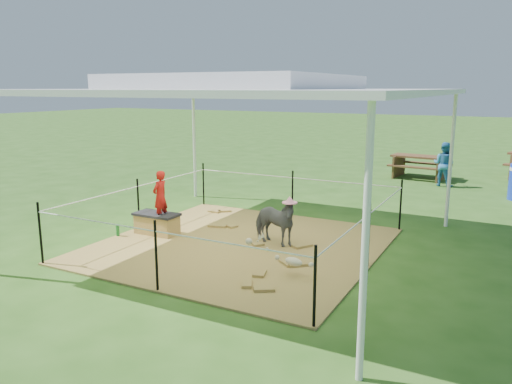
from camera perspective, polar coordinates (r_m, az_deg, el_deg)
The scene contains 13 objects.
ground at distance 8.74m, azimuth -1.85°, elevation -6.18°, with size 90.00×90.00×0.00m, color #2D5919.
hay_patch at distance 8.73m, azimuth -1.85°, elevation -6.09°, with size 4.60×4.60×0.03m, color brown.
canopy_tent at distance 8.31m, azimuth -1.97°, elevation 11.76°, with size 6.30×6.30×2.90m.
rope_fence at distance 8.56m, azimuth -1.87°, elevation -2.08°, with size 4.54×4.54×1.00m.
straw_bale at distance 9.48m, azimuth -11.25°, elevation -3.66°, with size 0.79×0.39×0.35m, color #AC803E.
dark_cloth at distance 9.43m, azimuth -11.30°, elevation -2.51°, with size 0.84×0.44×0.04m, color black.
woman at distance 9.27m, azimuth -10.93°, elevation 0.12°, with size 0.34×0.23×0.95m, color red.
green_bottle at distance 9.53m, azimuth -15.52°, elevation -4.21°, with size 0.06×0.06×0.22m, color #186F27.
pony at distance 8.60m, azimuth 2.04°, elevation -3.44°, with size 0.44×0.96×0.81m, color #4F4E54.
pink_hat at distance 8.49m, azimuth 2.07°, elevation -0.41°, with size 0.25×0.25×0.12m, color pink.
foal at distance 7.29m, azimuth 4.32°, elevation -7.73°, with size 0.85×0.47×0.47m, color beige, non-canonical shape.
picnic_table_near at distance 15.95m, azimuth 18.21°, elevation 2.74°, with size 1.66×1.20×0.69m, color #52321C.
distant_person at distance 14.84m, azimuth 20.67°, elevation 2.99°, with size 0.60×0.47×1.23m, color teal.
Camera 1 is at (4.12, -7.22, 2.70)m, focal length 35.00 mm.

